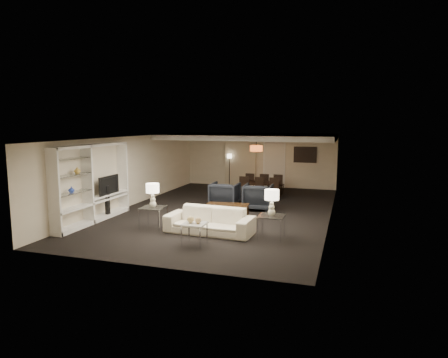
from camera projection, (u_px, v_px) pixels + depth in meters
name	position (u px, v px, depth m)	size (l,w,h in m)	color
floor	(224.00, 211.00, 13.59)	(11.00, 11.00, 0.00)	black
ceiling	(224.00, 137.00, 13.24)	(7.00, 11.00, 0.02)	silver
wall_back	(259.00, 160.00, 18.61)	(7.00, 0.02, 2.50)	beige
wall_front	(144.00, 208.00, 8.22)	(7.00, 0.02, 2.50)	beige
wall_left	(132.00, 171.00, 14.46)	(0.02, 11.00, 2.50)	beige
wall_right	(331.00, 179.00, 12.37)	(0.02, 11.00, 2.50)	beige
ceiling_soffit	(249.00, 137.00, 16.56)	(7.00, 4.00, 0.20)	silver
curtains	(240.00, 161.00, 18.81)	(1.50, 0.12, 2.40)	beige
door	(274.00, 165.00, 18.40)	(0.90, 0.05, 2.10)	silver
painting	(305.00, 155.00, 17.90)	(0.95, 0.04, 0.65)	#142D38
media_unit	(93.00, 183.00, 11.96)	(0.38, 3.40, 2.35)	white
pendant_light	(256.00, 148.00, 16.54)	(0.52, 0.52, 0.24)	#D8591E
sofa	(210.00, 221.00, 10.83)	(2.39, 0.93, 0.70)	beige
coffee_table	(227.00, 212.00, 12.36)	(1.31, 0.76, 0.47)	black
armchair_left	(225.00, 195.00, 14.11)	(0.95, 0.98, 0.89)	black
armchair_right	(258.00, 197.00, 13.75)	(0.95, 0.98, 0.89)	black
side_table_left	(153.00, 218.00, 11.34)	(0.66, 0.66, 0.61)	white
side_table_right	(271.00, 227.00, 10.33)	(0.66, 0.66, 0.61)	silver
table_lamp_left	(153.00, 195.00, 11.25)	(0.37, 0.37, 0.68)	beige
table_lamp_right	(272.00, 203.00, 10.24)	(0.37, 0.37, 0.68)	beige
marble_table	(195.00, 234.00, 9.80)	(0.55, 0.55, 0.55)	white
gold_gourd_a	(191.00, 219.00, 9.78)	(0.17, 0.17, 0.17)	#E0C177
gold_gourd_b	(198.00, 220.00, 9.72)	(0.15, 0.15, 0.15)	#DDB575
television	(106.00, 185.00, 12.57)	(0.13, 1.01, 0.58)	black
vase_blue	(71.00, 190.00, 11.04)	(0.17, 0.17, 0.18)	#2944B5
vase_amber	(77.00, 170.00, 11.25)	(0.18, 0.18, 0.19)	gold
floor_speaker	(107.00, 202.00, 12.54)	(0.11, 0.11, 1.03)	black
dining_table	(261.00, 189.00, 16.23)	(1.64, 0.92, 0.58)	black
chair_nl	(243.00, 188.00, 15.78)	(0.40, 0.40, 0.86)	black
chair_nm	(258.00, 188.00, 15.60)	(0.40, 0.40, 0.86)	black
chair_nr	(273.00, 189.00, 15.42)	(0.40, 0.40, 0.86)	black
chair_fl	(251.00, 183.00, 17.01)	(0.40, 0.40, 0.86)	black
chair_fm	(265.00, 184.00, 16.83)	(0.40, 0.40, 0.86)	black
chair_fr	(279.00, 184.00, 16.65)	(0.40, 0.40, 0.86)	black
floor_lamp	(229.00, 170.00, 18.80)	(0.22, 0.22, 1.52)	black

